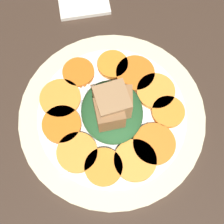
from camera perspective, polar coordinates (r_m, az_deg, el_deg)
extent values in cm
cube|color=#38281E|center=(52.36, 0.00, -1.18)|extent=(120.00, 120.00, 2.00)
cylinder|color=beige|center=(50.94, 0.00, -0.62)|extent=(30.31, 30.31, 1.00)
cylinder|color=white|center=(50.89, 0.00, -0.61)|extent=(24.25, 24.25, 1.00)
cylinder|color=orange|center=(50.82, 10.21, 0.01)|extent=(5.31, 5.31, 0.92)
cylinder|color=orange|center=(51.89, 8.00, 3.76)|extent=(6.32, 6.32, 0.92)
cylinder|color=orange|center=(52.96, 4.27, 7.05)|extent=(6.52, 6.52, 0.92)
cylinder|color=orange|center=(53.61, 0.12, 8.67)|extent=(5.25, 5.25, 0.92)
cylinder|color=orange|center=(53.20, -6.15, 7.20)|extent=(5.37, 5.37, 0.92)
cylinder|color=orange|center=(51.57, -9.41, 2.45)|extent=(6.72, 6.72, 0.92)
cylinder|color=orange|center=(49.96, -9.17, -2.26)|extent=(6.21, 6.21, 0.92)
cylinder|color=orange|center=(48.41, -6.39, -7.36)|extent=(6.32, 6.32, 0.92)
cylinder|color=orange|center=(47.69, -1.55, -10.02)|extent=(5.79, 5.79, 0.92)
cylinder|color=orange|center=(47.99, 4.25, -8.83)|extent=(6.54, 6.54, 0.92)
cylinder|color=orange|center=(48.87, 7.70, -5.81)|extent=(6.63, 6.63, 0.92)
ellipsoid|color=#235128|center=(49.16, 0.00, 0.12)|extent=(10.89, 9.80, 2.59)
cube|color=olive|center=(46.65, 1.58, 2.27)|extent=(3.98, 3.98, 3.43)
cube|color=#9E754C|center=(45.74, -0.20, 1.59)|extent=(5.25, 5.25, 4.68)
cube|color=brown|center=(45.55, -0.46, -0.19)|extent=(4.18, 4.18, 4.02)
cube|color=silver|center=(49.47, -7.42, -4.32)|extent=(12.02, 4.82, 0.40)
cube|color=silver|center=(51.63, -6.01, 2.96)|extent=(2.12, 2.66, 0.40)
cube|color=silver|center=(53.05, -6.46, 6.20)|extent=(4.70, 1.78, 0.40)
cube|color=silver|center=(52.94, -5.75, 6.12)|extent=(4.70, 1.78, 0.40)
cube|color=silver|center=(52.84, -5.04, 6.03)|extent=(4.70, 1.78, 0.40)
cube|color=silver|center=(52.74, -4.33, 5.95)|extent=(4.70, 1.78, 0.40)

